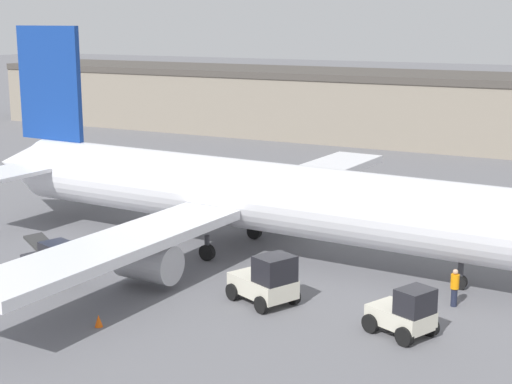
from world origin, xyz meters
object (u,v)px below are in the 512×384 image
object	(u,v)px
airplane	(240,194)
baggage_tug	(267,281)
ground_crew_worker	(455,287)
safety_cone_near	(99,321)
pushback_tug	(405,313)
belt_loader_truck	(51,260)

from	to	relation	value
airplane	baggage_tug	bearing A→B (deg)	-49.86
ground_crew_worker	safety_cone_near	world-z (taller)	ground_crew_worker
baggage_tug	safety_cone_near	distance (m)	7.89
ground_crew_worker	pushback_tug	distance (m)	4.56
ground_crew_worker	baggage_tug	bearing A→B (deg)	-24.76
baggage_tug	pushback_tug	size ratio (longest dim) A/B	1.13
safety_cone_near	ground_crew_worker	bearing A→B (deg)	36.55
ground_crew_worker	belt_loader_truck	size ratio (longest dim) A/B	0.52
pushback_tug	safety_cone_near	size ratio (longest dim) A/B	5.83
airplane	pushback_tug	size ratio (longest dim) A/B	12.54
pushback_tug	safety_cone_near	distance (m)	13.14
baggage_tug	safety_cone_near	size ratio (longest dim) A/B	6.61
baggage_tug	belt_loader_truck	bearing A→B (deg)	-145.95
airplane	belt_loader_truck	world-z (taller)	airplane
belt_loader_truck	baggage_tug	bearing A→B (deg)	27.99
ground_crew_worker	pushback_tug	world-z (taller)	pushback_tug
airplane	ground_crew_worker	distance (m)	13.72
pushback_tug	ground_crew_worker	bearing A→B (deg)	100.51
belt_loader_truck	safety_cone_near	distance (m)	7.37
belt_loader_truck	safety_cone_near	xyz separation A→B (m)	(6.19, -3.93, -0.73)
pushback_tug	safety_cone_near	bearing A→B (deg)	-133.61
belt_loader_truck	safety_cone_near	size ratio (longest dim) A/B	6.30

